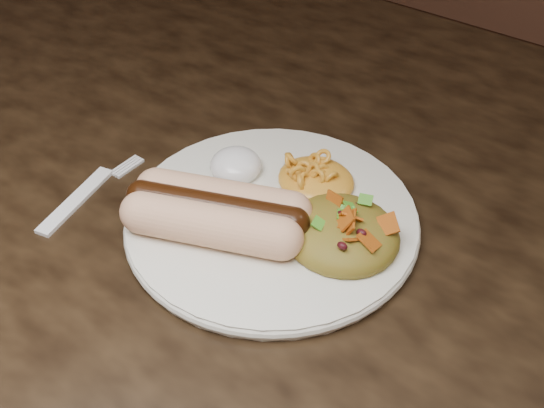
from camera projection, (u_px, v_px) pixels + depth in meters
The scene contains 7 objects.
table at pixel (340, 302), 0.63m from camera, with size 1.60×0.90×0.75m.
plate at pixel (272, 218), 0.57m from camera, with size 0.26×0.26×0.01m, color silver.
hotdog at pixel (216, 211), 0.54m from camera, with size 0.14×0.11×0.04m.
mac_and_cheese at pixel (316, 172), 0.59m from camera, with size 0.07×0.07×0.03m, color yellow.
sour_cream at pixel (235, 160), 0.60m from camera, with size 0.05×0.05×0.03m, color white.
taco_salad at pixel (342, 225), 0.53m from camera, with size 0.10×0.10×0.04m.
fork at pixel (76, 200), 0.60m from camera, with size 0.02×0.13×0.00m, color white.
Camera 1 is at (0.19, -0.36, 1.15)m, focal length 42.00 mm.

